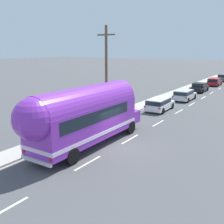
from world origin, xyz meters
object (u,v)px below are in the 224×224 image
car_fifth (223,77)px  painted_bus (83,114)px  car_second (184,94)px  car_third (199,87)px  car_fourth (214,81)px  car_lead (159,103)px  utility_pole (106,73)px

car_fifth → painted_bus: bearing=-90.0°
car_second → car_third: (-0.37, 8.27, -0.05)m
painted_bus → car_third: painted_bus is taller
car_second → car_fourth: (-0.02, 16.76, 0.01)m
car_lead → car_third: bearing=90.1°
car_lead → car_second: bearing=87.2°
utility_pole → car_second: bearing=78.3°
utility_pole → car_fourth: utility_pole is taller
car_second → car_fourth: bearing=90.1°
car_lead → car_third: same height
utility_pole → car_third: bearing=83.6°
painted_bus → car_lead: painted_bus is taller
car_lead → car_fourth: 23.97m
utility_pole → car_lead: (2.48, 6.42, -3.63)m
car_lead → car_fifth: (0.13, 32.25, -0.06)m
utility_pole → car_fifth: bearing=86.1°
painted_bus → car_fifth: (-0.02, 45.21, -1.57)m
car_third → painted_bus: bearing=-89.7°
car_third → car_fourth: size_ratio=1.01×
car_lead → car_fourth: same height
car_third → car_lead: bearing=-89.9°
utility_pole → car_fourth: 30.73m
car_second → car_fifth: 25.05m
utility_pole → car_third: utility_pole is taller
utility_pole → painted_bus: utility_pole is taller
car_second → car_fourth: 16.76m
car_fourth → painted_bus: bearing=-90.3°
utility_pole → car_fifth: (2.61, 38.68, -3.69)m
car_lead → car_fifth: same height
painted_bus → car_lead: bearing=90.7°
utility_pole → car_third: size_ratio=1.92×
car_lead → car_fifth: size_ratio=1.01×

